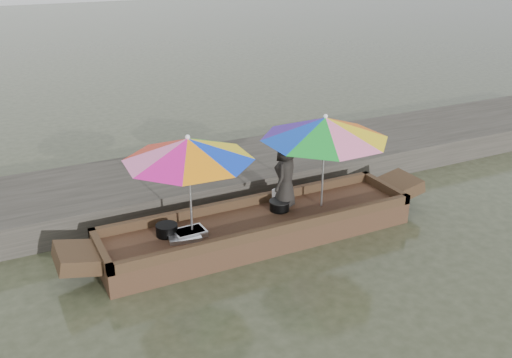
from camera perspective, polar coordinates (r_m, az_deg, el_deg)
name	(u,v)px	position (r m, az deg, el deg)	size (l,w,h in m)	color
water	(259,239)	(9.06, 0.29, -6.06)	(80.00, 80.00, 0.00)	#313622
dock	(206,177)	(10.77, -5.02, 0.17)	(22.00, 2.20, 0.50)	#2D2B26
boat_hull	(259,230)	(8.98, 0.29, -5.08)	(4.99, 1.20, 0.35)	#352216
cooking_pot	(167,230)	(8.51, -8.91, -5.05)	(0.32, 0.32, 0.17)	black
tray_crayfish	(190,233)	(8.47, -6.65, -5.39)	(0.46, 0.32, 0.09)	silver
tray_scallop	(185,237)	(8.40, -7.16, -5.77)	(0.46, 0.32, 0.06)	silver
charcoal_grill	(279,206)	(9.18, 2.36, -2.70)	(0.32, 0.32, 0.15)	black
supply_bag	(282,196)	(9.40, 2.66, -1.70)	(0.28, 0.22, 0.26)	silver
vendor	(285,174)	(9.13, 2.95, 0.48)	(0.55, 0.36, 1.13)	black
umbrella_bow	(190,187)	(8.17, -6.62, -0.77)	(1.88, 1.88, 1.55)	#14A521
umbrella_stern	(323,161)	(9.12, 6.75, 1.76)	(2.04, 2.04, 1.55)	red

